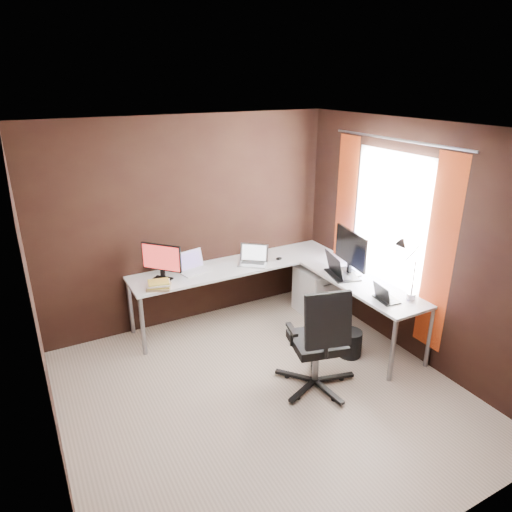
{
  "coord_description": "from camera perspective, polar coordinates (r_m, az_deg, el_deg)",
  "views": [
    {
      "loc": [
        -1.79,
        -3.15,
        2.88
      ],
      "look_at": [
        0.44,
        0.95,
        1.04
      ],
      "focal_mm": 32.0,
      "sensor_mm": 36.0,
      "label": 1
    }
  ],
  "objects": [
    {
      "name": "office_chair",
      "position": [
        4.58,
        7.71,
        -12.6
      ],
      "size": [
        0.62,
        0.65,
        1.11
      ],
      "rotation": [
        0.0,
        0.0,
        -0.25
      ],
      "color": "black",
      "rests_on": "ground"
    },
    {
      "name": "laptop_black_big",
      "position": [
        5.35,
        10.37,
        -1.87
      ],
      "size": [
        0.39,
        0.47,
        0.27
      ],
      "rotation": [
        0.0,
        0.0,
        1.32
      ],
      "color": "black",
      "rests_on": "desk"
    },
    {
      "name": "book_stack",
      "position": [
        5.07,
        -12.06,
        -3.56
      ],
      "size": [
        0.31,
        0.29,
        0.08
      ],
      "rotation": [
        0.0,
        0.0,
        -0.32
      ],
      "color": "#A08156",
      "rests_on": "desk"
    },
    {
      "name": "monitor_right",
      "position": [
        5.34,
        11.77,
        0.74
      ],
      "size": [
        0.19,
        0.64,
        0.53
      ],
      "rotation": [
        0.0,
        0.0,
        1.41
      ],
      "color": "black",
      "rests_on": "desk"
    },
    {
      "name": "desk_lamp",
      "position": [
        4.83,
        18.23,
        -0.69
      ],
      "size": [
        0.2,
        0.24,
        0.65
      ],
      "rotation": [
        0.0,
        0.0,
        0.01
      ],
      "color": "slate",
      "rests_on": "desk"
    },
    {
      "name": "laptop_black_small",
      "position": [
        4.88,
        15.79,
        -4.92
      ],
      "size": [
        0.22,
        0.29,
        0.18
      ],
      "rotation": [
        0.0,
        0.0,
        1.43
      ],
      "color": "black",
      "rests_on": "desk"
    },
    {
      "name": "room",
      "position": [
        4.18,
        4.63,
        -1.08
      ],
      "size": [
        3.6,
        3.6,
        2.5
      ],
      "color": "tan",
      "rests_on": "ground"
    },
    {
      "name": "laptop_white",
      "position": [
        5.45,
        -7.89,
        -1.36
      ],
      "size": [
        0.39,
        0.32,
        0.23
      ],
      "rotation": [
        0.0,
        0.0,
        0.22
      ],
      "color": "white",
      "rests_on": "desk"
    },
    {
      "name": "monitor_left",
      "position": [
        5.21,
        -11.73,
        -0.47
      ],
      "size": [
        0.35,
        0.38,
        0.42
      ],
      "rotation": [
        0.0,
        0.0,
        -0.83
      ],
      "color": "black",
      "rests_on": "desk"
    },
    {
      "name": "desk",
      "position": [
        5.42,
        3.34,
        -2.49
      ],
      "size": [
        2.65,
        2.25,
        0.73
      ],
      "color": "white",
      "rests_on": "ground"
    },
    {
      "name": "mouse_left",
      "position": [
        5.07,
        -12.57,
        -3.9
      ],
      "size": [
        0.1,
        0.08,
        0.03
      ],
      "primitive_type": "ellipsoid",
      "rotation": [
        0.0,
        0.0,
        -0.43
      ],
      "color": "black",
      "rests_on": "desk"
    },
    {
      "name": "laptop_silver",
      "position": [
        5.61,
        -0.35,
        -0.45
      ],
      "size": [
        0.42,
        0.41,
        0.23
      ],
      "rotation": [
        0.0,
        0.0,
        -0.68
      ],
      "color": "silver",
      "rests_on": "desk"
    },
    {
      "name": "wastebasket",
      "position": [
        5.21,
        11.66,
        -10.63
      ],
      "size": [
        0.29,
        0.29,
        0.29
      ],
      "primitive_type": "cylinder",
      "rotation": [
        0.0,
        0.0,
        -0.18
      ],
      "color": "black",
      "rests_on": "ground"
    },
    {
      "name": "drawer_pedestal",
      "position": [
        5.96,
        7.52,
        -4.32
      ],
      "size": [
        0.42,
        0.5,
        0.6
      ],
      "primitive_type": "cube",
      "color": "white",
      "rests_on": "ground"
    },
    {
      "name": "mouse_corner",
      "position": [
        5.74,
        2.88,
        -0.32
      ],
      "size": [
        0.09,
        0.06,
        0.03
      ],
      "primitive_type": "ellipsoid",
      "rotation": [
        0.0,
        0.0,
        0.05
      ],
      "color": "black",
      "rests_on": "desk"
    }
  ]
}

